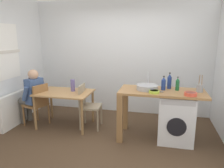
% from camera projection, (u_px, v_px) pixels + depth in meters
% --- Properties ---
extents(ground_plane, '(5.46, 5.46, 0.00)m').
position_uv_depth(ground_plane, '(103.00, 143.00, 3.79)').
color(ground_plane, '#4C3826').
extents(wall_back, '(4.60, 0.10, 2.70)m').
position_uv_depth(wall_back, '(121.00, 57.00, 5.15)').
color(wall_back, silver).
rests_on(wall_back, ground_plane).
extents(radiator, '(0.10, 0.80, 0.70)m').
position_uv_depth(radiator, '(13.00, 110.00, 4.44)').
color(radiator, white).
rests_on(radiator, ground_plane).
extents(dining_table, '(1.10, 0.76, 0.74)m').
position_uv_depth(dining_table, '(65.00, 96.00, 4.39)').
color(dining_table, tan).
rests_on(dining_table, ground_plane).
extents(chair_person_seat, '(0.50, 0.50, 0.90)m').
position_uv_depth(chair_person_seat, '(38.00, 103.00, 4.43)').
color(chair_person_seat, olive).
rests_on(chair_person_seat, ground_plane).
extents(chair_opposite, '(0.43, 0.43, 0.90)m').
position_uv_depth(chair_opposite, '(87.00, 104.00, 4.36)').
color(chair_opposite, gray).
rests_on(chair_opposite, ground_plane).
extents(seated_person, '(0.56, 0.54, 1.20)m').
position_uv_depth(seated_person, '(32.00, 94.00, 4.47)').
color(seated_person, '#595651').
rests_on(seated_person, ground_plane).
extents(kitchen_counter, '(1.50, 0.68, 0.92)m').
position_uv_depth(kitchen_counter, '(150.00, 98.00, 3.84)').
color(kitchen_counter, '#9E7042').
rests_on(kitchen_counter, ground_plane).
extents(washing_machine, '(0.60, 0.61, 0.86)m').
position_uv_depth(washing_machine, '(176.00, 118.00, 3.81)').
color(washing_machine, silver).
rests_on(washing_machine, ground_plane).
extents(sink_basin, '(0.38, 0.38, 0.09)m').
position_uv_depth(sink_basin, '(147.00, 87.00, 3.81)').
color(sink_basin, '#9EA0A5').
rests_on(sink_basin, kitchen_counter).
extents(tap, '(0.02, 0.02, 0.28)m').
position_uv_depth(tap, '(148.00, 80.00, 3.96)').
color(tap, '#B2B2B7').
rests_on(tap, kitchen_counter).
extents(bottle_tall_green, '(0.08, 0.08, 0.25)m').
position_uv_depth(bottle_tall_green, '(163.00, 84.00, 3.78)').
color(bottle_tall_green, navy).
rests_on(bottle_tall_green, kitchen_counter).
extents(bottle_squat_brown, '(0.08, 0.08, 0.30)m').
position_uv_depth(bottle_squat_brown, '(169.00, 81.00, 3.88)').
color(bottle_squat_brown, navy).
rests_on(bottle_squat_brown, kitchen_counter).
extents(bottle_clear_small, '(0.07, 0.07, 0.25)m').
position_uv_depth(bottle_clear_small, '(177.00, 84.00, 3.75)').
color(bottle_clear_small, '#19592D').
rests_on(bottle_clear_small, kitchen_counter).
extents(mixing_bowl, '(0.17, 0.17, 0.05)m').
position_uv_depth(mixing_bowl, '(154.00, 92.00, 3.59)').
color(mixing_bowl, '#A8C63D').
rests_on(mixing_bowl, kitchen_counter).
extents(utensil_crock, '(0.11, 0.11, 0.30)m').
position_uv_depth(utensil_crock, '(200.00, 88.00, 3.65)').
color(utensil_crock, gray).
rests_on(utensil_crock, kitchen_counter).
extents(colander, '(0.20, 0.20, 0.06)m').
position_uv_depth(colander, '(191.00, 94.00, 3.45)').
color(colander, '#D84C38').
rests_on(colander, kitchen_counter).
extents(vase, '(0.09, 0.09, 0.24)m').
position_uv_depth(vase, '(73.00, 85.00, 4.40)').
color(vase, slate).
rests_on(vase, dining_table).
extents(scissors, '(0.15, 0.06, 0.01)m').
position_uv_depth(scissors, '(159.00, 92.00, 3.68)').
color(scissors, '#B2B2B7').
rests_on(scissors, kitchen_counter).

